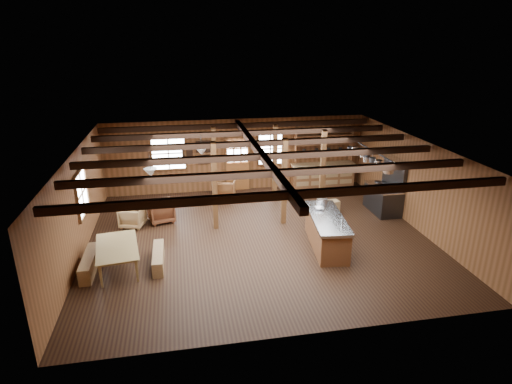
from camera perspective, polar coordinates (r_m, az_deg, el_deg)
room at (r=12.37m, az=0.42°, el=-0.37°), size 10.04×9.04×2.84m
ceiling_joists at (r=12.16m, az=0.28°, el=5.58°), size 9.80×8.82×0.18m
timber_posts at (r=14.40m, az=0.89°, el=2.60°), size 3.95×2.35×2.80m
back_door at (r=16.70m, az=-2.47°, el=3.19°), size 1.02×0.08×2.15m
window_back_left at (r=16.38m, az=-11.59°, el=5.07°), size 1.32×0.06×1.32m
window_back_right at (r=16.74m, az=1.91°, el=5.79°), size 1.02×0.06×1.32m
window_left at (r=12.88m, az=-22.26°, el=-0.15°), size 0.14×1.24×1.32m
notice_boards at (r=16.37m, az=-7.74°, el=5.44°), size 1.08×0.03×0.90m
back_counter at (r=17.34m, az=8.86°, el=2.63°), size 2.55×0.60×2.45m
pendant_lamps at (r=12.86m, az=-10.35°, el=4.08°), size 1.86×2.36×0.66m
pot_rack at (r=13.37m, az=14.84°, el=4.46°), size 0.42×3.00×0.44m
kitchen_island at (r=12.42m, az=9.38°, el=-5.19°), size 1.18×2.59×1.20m
step_stool at (r=14.89m, az=10.14°, el=-1.95°), size 0.54×0.42×0.44m
commercial_range at (r=15.31m, az=16.79°, el=-0.29°), size 0.80×1.55×1.91m
dining_table at (r=11.78m, az=-17.74°, el=-8.26°), size 1.26×1.95×0.64m
bench_wall at (r=11.96m, az=-21.29°, el=-8.84°), size 0.29×1.57×0.43m
bench_aisle at (r=11.74m, az=-12.88°, el=-8.55°), size 0.27×1.45×0.40m
armchair_a at (r=14.28m, az=-12.52°, el=-2.50°), size 0.93×0.95×0.72m
armchair_b at (r=16.03m, az=-4.16°, el=0.41°), size 0.88×0.90×0.69m
armchair_c at (r=14.13m, az=-16.12°, el=-3.21°), size 0.88×0.89×0.65m
counter_pot at (r=13.03m, az=8.79°, el=-1.25°), size 0.32×0.32×0.19m
bowl at (r=12.65m, az=8.37°, el=-2.19°), size 0.31×0.31×0.07m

